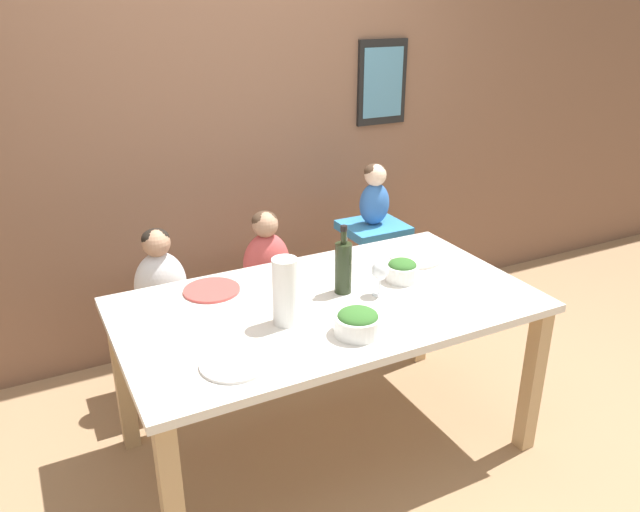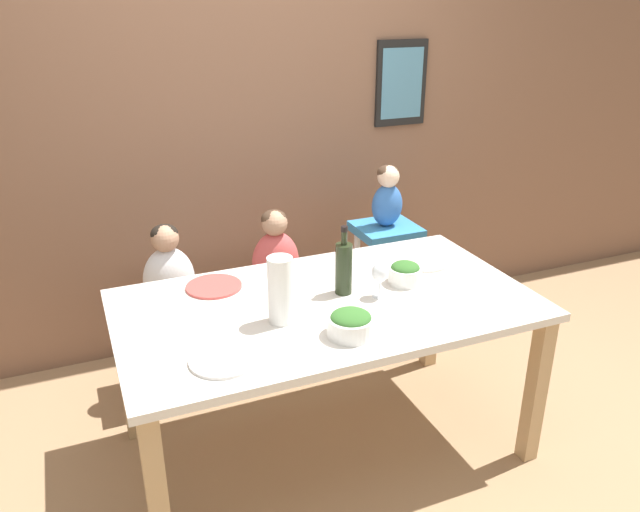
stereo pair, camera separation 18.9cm
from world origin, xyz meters
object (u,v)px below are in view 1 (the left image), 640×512
Objects in this scene: chair_right_highchair at (373,253)px; person_child_left at (160,276)px; dinner_plate_front_left at (235,363)px; dinner_plate_back_right at (416,259)px; wine_bottle at (343,266)px; wine_glass_near at (380,271)px; chair_far_left at (166,329)px; dinner_plate_back_left at (212,290)px; person_child_center at (266,256)px; paper_towel_roll at (285,291)px; salad_bowl_small at (402,270)px; chair_far_center at (268,306)px; person_baby_right at (375,193)px; salad_bowl_large at (358,322)px.

chair_right_highchair is 1.22m from person_child_left.
dinner_plate_front_left is at bearing -139.95° from chair_right_highchair.
dinner_plate_back_right reaches higher than chair_right_highchair.
wine_bottle is 1.96× the size of wine_glass_near.
wine_glass_near is 0.45m from dinner_plate_back_right.
chair_far_left is 0.56m from dinner_plate_back_left.
person_child_left and person_child_center have the same top height.
person_child_center is at bearing 61.86° from dinner_plate_front_left.
person_child_left reaches higher than wine_glass_near.
paper_towel_roll reaches higher than salad_bowl_small.
wine_bottle reaches higher than chair_far_center.
paper_towel_roll reaches higher than chair_far_center.
salad_bowl_small is 0.26m from dinner_plate_back_right.
dinner_plate_back_right is (0.57, -0.52, 0.37)m from chair_far_center.
person_child_left is 0.56m from person_child_center.
person_child_left is 1.86× the size of dinner_plate_back_left.
salad_bowl_small is (0.94, -0.69, 0.12)m from person_child_left.
person_baby_right is (0.65, 0.00, 0.25)m from person_child_center.
wine_bottle is 2.04× the size of salad_bowl_small.
salad_bowl_small is at bearing -61.18° from person_child_center.
salad_bowl_large is at bearing -0.92° from dinner_plate_front_left.
dinner_plate_front_left is (-0.28, -0.19, -0.13)m from paper_towel_roll.
wine_bottle reaches higher than person_child_left.
person_child_left is 1.14m from salad_bowl_large.
wine_glass_near is (0.21, -0.76, 0.47)m from chair_far_center.
paper_towel_roll is (-0.33, -0.14, 0.02)m from wine_bottle.
chair_right_highchair is 5.01× the size of salad_bowl_small.
person_baby_right reaches higher than person_child_center.
dinner_plate_front_left is at bearing -162.42° from wine_glass_near.
chair_far_center is at bearing 118.84° from salad_bowl_small.
dinner_plate_back_left is (0.13, -0.40, 0.07)m from person_child_left.
salad_bowl_large is at bearing -141.87° from dinner_plate_back_right.
chair_far_left is 1.20m from salad_bowl_large.
wine_glass_near reaches higher than salad_bowl_small.
person_child_left reaches higher than dinner_plate_back_right.
paper_towel_roll is 0.46m from dinner_plate_back_left.
dinner_plate_front_left is (-0.91, -0.31, -0.04)m from salad_bowl_small.
dinner_plate_back_left reaches higher than chair_right_highchair.
salad_bowl_large is at bearing -57.73° from dinner_plate_back_left.
person_baby_right reaches higher than dinner_plate_back_left.
chair_right_highchair is at bearing 0.00° from chair_far_left.
chair_far_left is 3.13× the size of salad_bowl_small.
paper_towel_roll is (0.31, -0.81, 0.20)m from person_child_left.
chair_far_left is at bearing 135.07° from wine_glass_near.
person_baby_right is (0.00, 0.00, 0.36)m from chair_right_highchair.
dinner_plate_back_right is at bearing -42.47° from chair_far_center.
dinner_plate_front_left is (-0.49, 0.01, -0.04)m from salad_bowl_large.
person_baby_right is 1.16m from dinner_plate_back_left.
person_baby_right is 0.56m from dinner_plate_back_right.
chair_far_left is 1.72× the size of paper_towel_roll.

